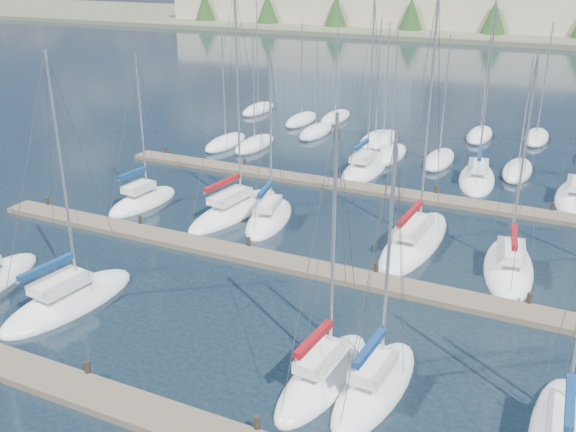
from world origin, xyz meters
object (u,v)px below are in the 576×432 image
at_px(sailboat_c, 69,301).
at_px(sailboat_q, 576,198).
at_px(sailboat_p, 477,179).
at_px(sailboat_d, 323,376).
at_px(sailboat_i, 234,210).
at_px(sailboat_h, 143,201).
at_px(sailboat_o, 364,169).
at_px(sailboat_e, 375,386).
at_px(sailboat_j, 269,218).
at_px(sailboat_k, 414,241).
at_px(sailboat_l, 508,267).

height_order(sailboat_c, sailboat_q, sailboat_c).
relative_size(sailboat_p, sailboat_d, 1.16).
bearing_deg(sailboat_d, sailboat_i, 135.63).
bearing_deg(sailboat_i, sailboat_h, -162.47).
relative_size(sailboat_o, sailboat_e, 1.27).
bearing_deg(sailboat_h, sailboat_i, 15.11).
xyz_separation_m(sailboat_j, sailboat_q, (18.38, 13.10, -0.01)).
bearing_deg(sailboat_o, sailboat_h, -130.82).
relative_size(sailboat_h, sailboat_k, 0.72).
bearing_deg(sailboat_i, sailboat_k, 7.27).
height_order(sailboat_e, sailboat_l, sailboat_l).
distance_m(sailboat_p, sailboat_l, 15.71).
bearing_deg(sailboat_l, sailboat_i, 168.69).
height_order(sailboat_e, sailboat_d, sailboat_d).
height_order(sailboat_e, sailboat_q, sailboat_q).
bearing_deg(sailboat_q, sailboat_h, -152.78).
xyz_separation_m(sailboat_o, sailboat_k, (7.51, -12.33, -0.01)).
distance_m(sailboat_h, sailboat_d, 23.75).
relative_size(sailboat_k, sailboat_j, 1.28).
bearing_deg(sailboat_o, sailboat_k, -58.86).
xyz_separation_m(sailboat_c, sailboat_p, (15.29, 28.61, 0.01)).
distance_m(sailboat_i, sailboat_h, 6.89).
height_order(sailboat_c, sailboat_e, sailboat_c).
distance_m(sailboat_o, sailboat_q, 16.11).
bearing_deg(sailboat_j, sailboat_h, 175.08).
relative_size(sailboat_j, sailboat_l, 0.97).
relative_size(sailboat_k, sailboat_d, 1.30).
bearing_deg(sailboat_k, sailboat_l, -9.34).
relative_size(sailboat_e, sailboat_l, 0.91).
bearing_deg(sailboat_i, sailboat_c, -88.95).
distance_m(sailboat_h, sailboat_c, 14.27).
height_order(sailboat_p, sailboat_d, sailboat_p).
xyz_separation_m(sailboat_i, sailboat_o, (5.11, 12.52, 0.00)).
xyz_separation_m(sailboat_h, sailboat_o, (11.87, 13.85, 0.01)).
height_order(sailboat_k, sailboat_l, sailboat_k).
height_order(sailboat_h, sailboat_l, sailboat_l).
xyz_separation_m(sailboat_k, sailboat_j, (-9.78, -0.49, 0.00)).
height_order(sailboat_c, sailboat_j, sailboat_c).
bearing_deg(sailboat_k, sailboat_d, -86.99).
relative_size(sailboat_h, sailboat_c, 0.84).
distance_m(sailboat_l, sailboat_q, 14.10).
xyz_separation_m(sailboat_c, sailboat_j, (4.21, 14.25, 0.01)).
bearing_deg(sailboat_p, sailboat_d, -100.41).
distance_m(sailboat_i, sailboat_k, 12.63).
relative_size(sailboat_i, sailboat_h, 1.36).
relative_size(sailboat_p, sailboat_e, 1.20).
bearing_deg(sailboat_d, sailboat_l, 72.93).
height_order(sailboat_i, sailboat_l, sailboat_i).
bearing_deg(sailboat_q, sailboat_i, -148.48).
bearing_deg(sailboat_o, sailboat_e, -70.25).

